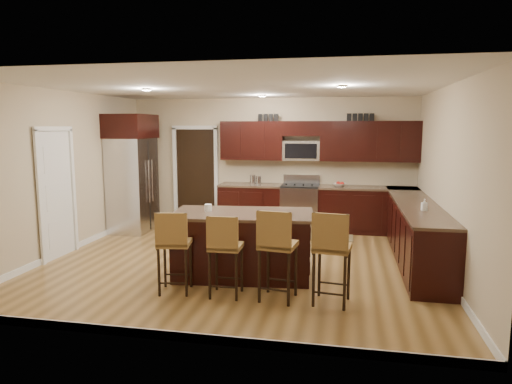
% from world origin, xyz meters
% --- Properties ---
extents(floor, '(6.00, 6.00, 0.00)m').
position_xyz_m(floor, '(0.00, 0.00, 0.00)').
color(floor, olive).
rests_on(floor, ground).
extents(ceiling, '(6.00, 6.00, 0.00)m').
position_xyz_m(ceiling, '(0.00, 0.00, 2.70)').
color(ceiling, silver).
rests_on(ceiling, wall_back).
extents(wall_back, '(6.00, 0.00, 6.00)m').
position_xyz_m(wall_back, '(0.00, 2.75, 1.35)').
color(wall_back, tan).
rests_on(wall_back, floor).
extents(wall_left, '(0.00, 5.50, 5.50)m').
position_xyz_m(wall_left, '(-3.00, 0.00, 1.35)').
color(wall_left, tan).
rests_on(wall_left, floor).
extents(wall_right, '(0.00, 5.50, 5.50)m').
position_xyz_m(wall_right, '(3.00, 0.00, 1.35)').
color(wall_right, tan).
rests_on(wall_right, floor).
extents(base_cabinets, '(4.02, 3.96, 0.92)m').
position_xyz_m(base_cabinets, '(1.90, 1.45, 0.46)').
color(base_cabinets, black).
rests_on(base_cabinets, floor).
extents(upper_cabinets, '(4.00, 0.33, 0.80)m').
position_xyz_m(upper_cabinets, '(1.04, 2.58, 1.84)').
color(upper_cabinets, black).
rests_on(upper_cabinets, wall_back).
extents(range, '(0.76, 0.64, 1.11)m').
position_xyz_m(range, '(0.68, 2.45, 0.47)').
color(range, silver).
rests_on(range, floor).
extents(microwave, '(0.76, 0.31, 0.40)m').
position_xyz_m(microwave, '(0.68, 2.60, 1.62)').
color(microwave, silver).
rests_on(microwave, upper_cabinets).
extents(doorway, '(0.85, 0.03, 2.06)m').
position_xyz_m(doorway, '(-1.65, 2.73, 1.03)').
color(doorway, black).
rests_on(doorway, floor).
extents(pantry_door, '(0.03, 0.80, 2.04)m').
position_xyz_m(pantry_door, '(-2.98, -0.30, 1.02)').
color(pantry_door, white).
rests_on(pantry_door, floor).
extents(letter_decor, '(2.20, 0.03, 0.15)m').
position_xyz_m(letter_decor, '(0.90, 2.58, 2.29)').
color(letter_decor, black).
rests_on(letter_decor, upper_cabinets).
extents(island, '(2.06, 1.23, 0.92)m').
position_xyz_m(island, '(0.18, -0.66, 0.43)').
color(island, black).
rests_on(island, floor).
extents(stool_left, '(0.46, 0.46, 1.07)m').
position_xyz_m(stool_left, '(-0.52, -1.50, 0.67)').
color(stool_left, olive).
rests_on(stool_left, floor).
extents(stool_mid, '(0.40, 0.40, 1.05)m').
position_xyz_m(stool_mid, '(0.14, -1.50, 0.65)').
color(stool_mid, olive).
rests_on(stool_mid, floor).
extents(stool_right, '(0.48, 0.48, 1.14)m').
position_xyz_m(stool_right, '(0.79, -1.51, 0.71)').
color(stool_right, olive).
rests_on(stool_right, floor).
extents(refrigerator, '(0.79, 1.00, 2.35)m').
position_xyz_m(refrigerator, '(-2.62, 1.66, 1.20)').
color(refrigerator, silver).
rests_on(refrigerator, floor).
extents(floor_mat, '(0.85, 0.57, 0.01)m').
position_xyz_m(floor_mat, '(1.33, 1.86, 0.01)').
color(floor_mat, olive).
rests_on(floor_mat, floor).
extents(fruit_bowl, '(0.33, 0.33, 0.06)m').
position_xyz_m(fruit_bowl, '(1.47, 2.45, 0.95)').
color(fruit_bowl, silver).
rests_on(fruit_bowl, base_cabinets).
extents(soap_bottle, '(0.09, 0.09, 0.17)m').
position_xyz_m(soap_bottle, '(2.70, -0.01, 1.00)').
color(soap_bottle, '#B2B2B2').
rests_on(soap_bottle, base_cabinets).
extents(canister_tall, '(0.12, 0.12, 0.19)m').
position_xyz_m(canister_tall, '(-0.32, 2.45, 1.02)').
color(canister_tall, silver).
rests_on(canister_tall, base_cabinets).
extents(canister_short, '(0.11, 0.11, 0.17)m').
position_xyz_m(canister_short, '(-0.19, 2.45, 1.01)').
color(canister_short, silver).
rests_on(canister_short, base_cabinets).
extents(island_jar, '(0.10, 0.10, 0.10)m').
position_xyz_m(island_jar, '(-0.32, -0.66, 0.97)').
color(island_jar, white).
rests_on(island_jar, island).
extents(stool_extra, '(0.48, 0.48, 1.14)m').
position_xyz_m(stool_extra, '(1.44, -1.51, 0.71)').
color(stool_extra, olive).
rests_on(stool_extra, floor).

